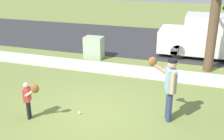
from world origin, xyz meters
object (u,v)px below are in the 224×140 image
(baseball, at_px, (80,113))
(utility_cabinet, at_px, (94,48))
(person_adult, at_px, (169,83))
(street_tree_near, at_px, (215,12))
(person_child, at_px, (29,95))
(parked_van_white, at_px, (215,38))

(baseball, height_order, utility_cabinet, utility_cabinet)
(person_adult, bearing_deg, baseball, -5.45)
(utility_cabinet, bearing_deg, street_tree_near, -1.15)
(person_child, height_order, parked_van_white, parked_van_white)
(street_tree_near, height_order, parked_van_white, street_tree_near)
(baseball, bearing_deg, parked_van_white, 61.53)
(person_adult, relative_size, parked_van_white, 0.35)
(parked_van_white, bearing_deg, utility_cabinet, 20.38)
(person_child, height_order, street_tree_near, street_tree_near)
(person_adult, relative_size, utility_cabinet, 1.74)
(baseball, xyz_separation_m, parked_van_white, (3.69, 6.80, 0.87))
(baseball, height_order, parked_van_white, parked_van_white)
(person_adult, distance_m, street_tree_near, 4.61)
(person_adult, bearing_deg, parked_van_white, -118.73)
(parked_van_white, bearing_deg, person_child, 57.05)
(utility_cabinet, xyz_separation_m, parked_van_white, (5.18, 1.93, 0.41))
(baseball, bearing_deg, utility_cabinet, 107.04)
(parked_van_white, bearing_deg, baseball, 61.53)
(person_adult, bearing_deg, person_child, 0.82)
(person_child, xyz_separation_m, utility_cabinet, (-0.36, 5.51, -0.21))
(person_child, relative_size, baseball, 14.84)
(person_child, relative_size, parked_van_white, 0.22)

